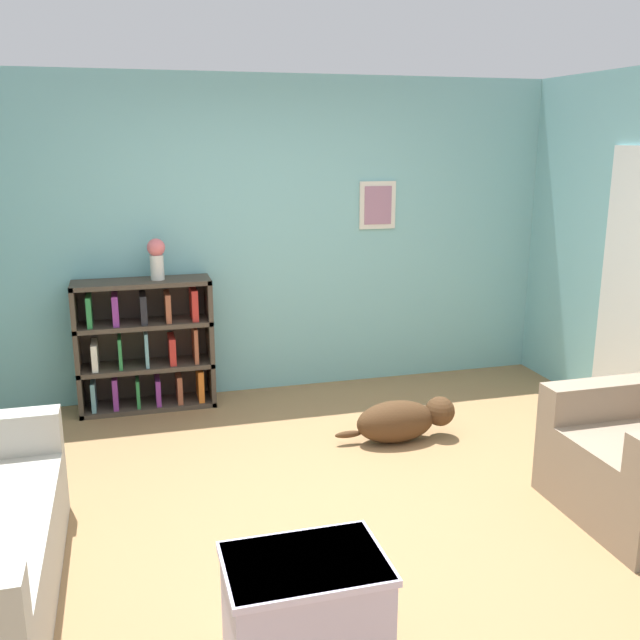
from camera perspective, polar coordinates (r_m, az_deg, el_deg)
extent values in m
plane|color=#997047|center=(4.27, 1.48, -15.10)|extent=(14.00, 14.00, 0.00)
cube|color=#7AB7BC|center=(5.96, -4.77, 6.57)|extent=(5.60, 0.10, 2.60)
cube|color=silver|center=(6.14, 4.62, 9.14)|extent=(0.32, 0.02, 0.40)
cube|color=#A37089|center=(6.13, 4.66, 9.13)|extent=(0.24, 0.01, 0.32)
cube|color=white|center=(5.66, 24.18, 2.13)|extent=(0.02, 0.84, 2.05)
cube|color=#42382D|center=(5.80, -18.83, -2.27)|extent=(0.04, 0.34, 1.04)
cube|color=#42382D|center=(5.82, -8.80, -1.61)|extent=(0.04, 0.34, 1.04)
cube|color=#42382D|center=(5.94, -13.87, -1.53)|extent=(1.05, 0.02, 1.04)
cube|color=#42382D|center=(5.94, -13.52, -6.58)|extent=(1.05, 0.34, 0.04)
cube|color=#42382D|center=(5.84, -13.71, -3.58)|extent=(1.05, 0.34, 0.04)
cube|color=#42382D|center=(5.74, -13.91, -0.29)|extent=(1.05, 0.34, 0.04)
cube|color=#42382D|center=(5.67, -14.11, 2.91)|extent=(1.05, 0.34, 0.04)
cube|color=#60939E|center=(5.90, -17.65, -5.74)|extent=(0.03, 0.25, 0.25)
cube|color=silver|center=(5.80, -17.57, -2.70)|extent=(0.04, 0.25, 0.21)
cube|color=#287A3D|center=(5.71, -17.97, 0.74)|extent=(0.04, 0.25, 0.24)
cube|color=#7A2D84|center=(5.89, -16.05, -5.55)|extent=(0.04, 0.25, 0.27)
cube|color=#287A3D|center=(5.79, -15.70, -2.41)|extent=(0.03, 0.25, 0.24)
cube|color=#7A2D84|center=(5.70, -16.05, 0.86)|extent=(0.05, 0.25, 0.23)
cube|color=#287A3D|center=(5.89, -14.36, -5.57)|extent=(0.03, 0.25, 0.24)
cube|color=#60939E|center=(5.78, -13.72, -2.14)|extent=(0.03, 0.25, 0.27)
cube|color=black|center=(5.70, -13.95, 0.95)|extent=(0.05, 0.25, 0.22)
cube|color=#7A2D84|center=(5.90, -12.84, -5.53)|extent=(0.04, 0.25, 0.23)
cube|color=#B22823|center=(5.80, -11.77, -2.28)|extent=(0.05, 0.25, 0.22)
cube|color=brown|center=(5.71, -12.10, 1.07)|extent=(0.04, 0.25, 0.22)
cube|color=brown|center=(5.90, -11.21, -5.34)|extent=(0.04, 0.25, 0.24)
cube|color=brown|center=(5.80, -9.97, -1.85)|extent=(0.03, 0.25, 0.28)
cube|color=#B22823|center=(5.72, -10.07, 1.31)|extent=(0.05, 0.25, 0.25)
cube|color=orange|center=(5.91, -9.58, -5.08)|extent=(0.04, 0.25, 0.28)
cube|color=gray|center=(4.72, 22.85, -5.70)|extent=(1.01, 0.18, 0.22)
cube|color=#BCB2D1|center=(3.11, -1.19, -22.34)|extent=(0.62, 0.43, 0.48)
cube|color=silver|center=(2.99, -1.21, -18.90)|extent=(0.65, 0.46, 0.03)
ellipsoid|color=#472D19|center=(5.13, 6.06, -8.08)|extent=(0.57, 0.27, 0.30)
sphere|color=#472D19|center=(5.24, 9.57, -7.20)|extent=(0.21, 0.21, 0.21)
ellipsoid|color=#472D19|center=(5.09, 2.29, -9.13)|extent=(0.20, 0.05, 0.05)
cylinder|color=silver|center=(5.66, -12.90, 4.13)|extent=(0.11, 0.11, 0.19)
sphere|color=#E06B70|center=(5.63, -12.99, 5.67)|extent=(0.14, 0.14, 0.14)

